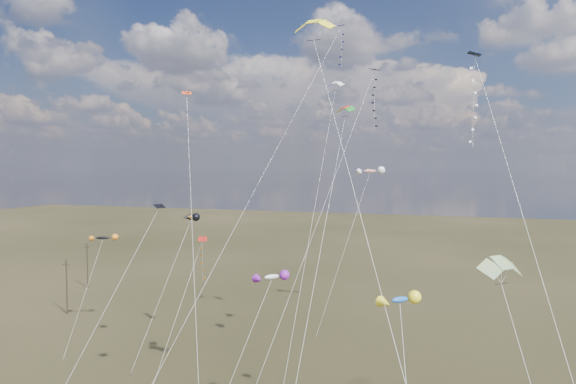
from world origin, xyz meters
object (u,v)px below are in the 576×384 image
(utility_pole_far, at_px, (87,265))
(parafoil_yellow, at_px, (314,23))
(diamond_black_high, at_px, (368,114))
(utility_pole_near, at_px, (67,286))
(novelty_black_orange, at_px, (103,238))

(utility_pole_far, distance_m, parafoil_yellow, 70.33)
(utility_pole_far, height_order, diamond_black_high, diamond_black_high)
(utility_pole_near, relative_size, diamond_black_high, 0.26)
(utility_pole_far, relative_size, novelty_black_orange, 0.63)
(utility_pole_far, relative_size, parafoil_yellow, 0.25)
(utility_pole_near, bearing_deg, parafoil_yellow, -28.96)
(diamond_black_high, relative_size, novelty_black_orange, 2.46)
(novelty_black_orange, bearing_deg, utility_pole_near, 155.85)
(parafoil_yellow, xyz_separation_m, novelty_black_orange, (-34.05, 19.89, -19.51))
(diamond_black_high, xyz_separation_m, parafoil_yellow, (-1.43, -14.48, 5.04))
(utility_pole_near, relative_size, novelty_black_orange, 0.63)
(utility_pole_near, bearing_deg, diamond_black_high, -12.28)
(parafoil_yellow, bearing_deg, utility_pole_near, 151.04)
(utility_pole_far, xyz_separation_m, diamond_black_high, (53.50, -23.90, 22.54))
(utility_pole_near, bearing_deg, novelty_black_orange, -24.15)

